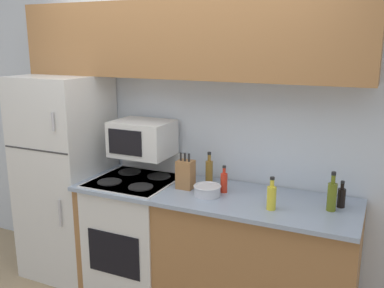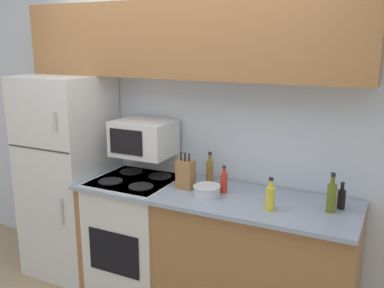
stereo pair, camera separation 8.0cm
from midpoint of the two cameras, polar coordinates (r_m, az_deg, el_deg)
wall_back at (r=3.45m, az=-0.63°, el=1.66°), size 8.00×0.05×2.55m
lower_cabinets at (r=3.29m, az=1.96°, el=-14.00°), size 2.05×0.68×0.92m
refrigerator at (r=3.83m, az=-16.98°, el=-4.17°), size 0.66×0.66×1.72m
upper_cabinets at (r=3.22m, az=-2.06°, el=13.72°), size 2.70×0.31×0.56m
stove at (r=3.55m, az=-8.03°, el=-11.64°), size 0.62×0.66×1.09m
microwave at (r=3.41m, az=-7.29°, el=0.76°), size 0.46×0.37×0.28m
knife_block at (r=3.16m, az=-1.60°, el=-4.06°), size 0.12×0.10×0.27m
bowl at (r=3.03m, az=1.30°, el=-6.17°), size 0.20×0.20×0.08m
bottle_hot_sauce at (r=3.09m, az=3.54°, el=-5.06°), size 0.05×0.05×0.20m
bottle_cooking_spray at (r=2.81m, az=9.75°, el=-6.96°), size 0.06×0.06×0.22m
bottle_olive_oil at (r=2.88m, az=17.40°, el=-6.57°), size 0.06×0.06×0.26m
bottle_soy_sauce at (r=2.97m, az=18.57°, el=-6.71°), size 0.05×0.05×0.18m
bottle_vinegar at (r=3.29m, az=1.60°, el=-3.55°), size 0.06×0.06×0.24m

